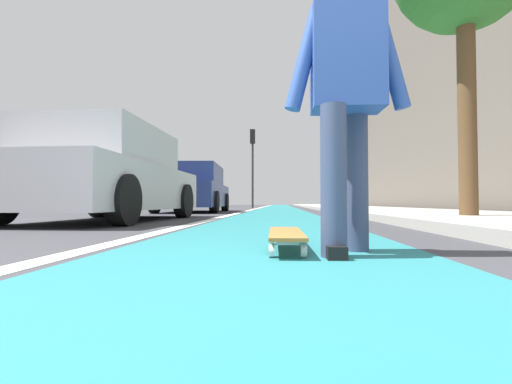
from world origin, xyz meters
name	(u,v)px	position (x,y,z in m)	size (l,w,h in m)	color
ground_plane	(278,213)	(10.00, 0.00, 0.00)	(80.00, 80.00, 0.00)	#38383D
bike_lane_paint	(279,207)	(24.00, 0.00, 0.00)	(56.00, 1.90, 0.00)	#237075
lane_stripe_white	(260,208)	(20.00, 1.10, 0.00)	(52.00, 0.16, 0.01)	silver
sidewalk_curb	(340,207)	(18.00, -3.14, 0.06)	(52.00, 3.20, 0.12)	#9E9B93
building_facade	(369,110)	(22.00, -5.63, 6.08)	(40.00, 1.20, 12.17)	#635B51
skateboard	(286,235)	(1.47, -0.12, 0.09)	(0.84, 0.21, 0.11)	white
skater_person	(346,90)	(1.32, -0.47, 0.94)	(0.46, 0.72, 1.64)	#384260
parked_car_near	(108,177)	(4.87, 2.70, 0.72)	(4.15, 2.03, 1.49)	#B7B7BC
parked_car_mid	(194,190)	(10.45, 2.66, 0.70)	(4.47, 2.06, 1.47)	navy
traffic_light	(253,154)	(19.52, 1.50, 3.07)	(0.33, 0.28, 4.46)	#2D2D2D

